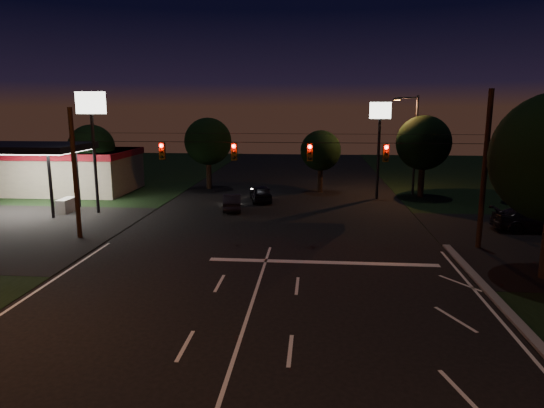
# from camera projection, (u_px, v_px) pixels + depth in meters

# --- Properties ---
(ground) EXTENTS (140.00, 140.00, 0.00)m
(ground) POSITION_uv_depth(u_px,v_px,m) (226.00, 381.00, 14.46)
(ground) COLOR black
(ground) RESTS_ON ground
(stop_bar) EXTENTS (12.00, 0.50, 0.01)m
(stop_bar) POSITION_uv_depth(u_px,v_px,m) (323.00, 262.00, 25.42)
(stop_bar) COLOR silver
(stop_bar) RESTS_ON ground
(utility_pole_right) EXTENTS (0.30, 0.30, 9.00)m
(utility_pole_right) POSITION_uv_depth(u_px,v_px,m) (478.00, 248.00, 28.05)
(utility_pole_right) COLOR black
(utility_pole_right) RESTS_ON ground
(utility_pole_left) EXTENTS (0.28, 0.28, 8.00)m
(utility_pole_left) POSITION_uv_depth(u_px,v_px,m) (80.00, 238.00, 30.16)
(utility_pole_left) COLOR black
(utility_pole_left) RESTS_ON ground
(signal_span) EXTENTS (24.00, 0.40, 1.56)m
(signal_span) POSITION_uv_depth(u_px,v_px,m) (272.00, 151.00, 27.98)
(signal_span) COLOR black
(signal_span) RESTS_ON ground
(gas_station) EXTENTS (14.20, 16.10, 5.25)m
(gas_station) POSITION_uv_depth(u_px,v_px,m) (56.00, 168.00, 45.58)
(gas_station) COLOR gray
(gas_station) RESTS_ON ground
(pole_sign_left_near) EXTENTS (2.20, 0.30, 9.10)m
(pole_sign_left_near) POSITION_uv_depth(u_px,v_px,m) (92.00, 121.00, 35.79)
(pole_sign_left_near) COLOR black
(pole_sign_left_near) RESTS_ON ground
(pole_sign_right) EXTENTS (1.80, 0.30, 8.40)m
(pole_sign_right) POSITION_uv_depth(u_px,v_px,m) (380.00, 128.00, 41.81)
(pole_sign_right) COLOR black
(pole_sign_right) RESTS_ON ground
(street_light_right_far) EXTENTS (2.20, 0.35, 9.00)m
(street_light_right_far) POSITION_uv_depth(u_px,v_px,m) (413.00, 138.00, 43.67)
(street_light_right_far) COLOR black
(street_light_right_far) RESTS_ON ground
(tree_far_a) EXTENTS (4.20, 4.20, 6.42)m
(tree_far_a) POSITION_uv_depth(u_px,v_px,m) (92.00, 148.00, 44.60)
(tree_far_a) COLOR black
(tree_far_a) RESTS_ON ground
(tree_far_b) EXTENTS (4.60, 4.60, 6.98)m
(tree_far_b) POSITION_uv_depth(u_px,v_px,m) (209.00, 142.00, 47.57)
(tree_far_b) COLOR black
(tree_far_b) RESTS_ON ground
(tree_far_c) EXTENTS (3.80, 3.80, 5.86)m
(tree_far_c) POSITION_uv_depth(u_px,v_px,m) (321.00, 151.00, 45.74)
(tree_far_c) COLOR black
(tree_far_c) RESTS_ON ground
(tree_far_d) EXTENTS (4.80, 4.80, 7.30)m
(tree_far_d) POSITION_uv_depth(u_px,v_px,m) (423.00, 143.00, 42.84)
(tree_far_d) COLOR black
(tree_far_d) RESTS_ON ground
(tree_far_e) EXTENTS (4.00, 4.00, 6.18)m
(tree_far_e) POSITION_uv_depth(u_px,v_px,m) (526.00, 154.00, 40.30)
(tree_far_e) COLOR black
(tree_far_e) RESTS_ON ground
(car_oncoming_a) EXTENTS (2.54, 4.40, 1.41)m
(car_oncoming_a) POSITION_uv_depth(u_px,v_px,m) (261.00, 193.00, 41.75)
(car_oncoming_a) COLOR black
(car_oncoming_a) RESTS_ON ground
(car_oncoming_b) EXTENTS (2.01, 4.09, 1.29)m
(car_oncoming_b) POSITION_uv_depth(u_px,v_px,m) (232.00, 202.00, 38.22)
(car_oncoming_b) COLOR black
(car_oncoming_b) RESTS_ON ground
(car_cross) EXTENTS (5.47, 2.27, 1.58)m
(car_cross) POSITION_uv_depth(u_px,v_px,m) (536.00, 220.00, 31.52)
(car_cross) COLOR black
(car_cross) RESTS_ON ground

